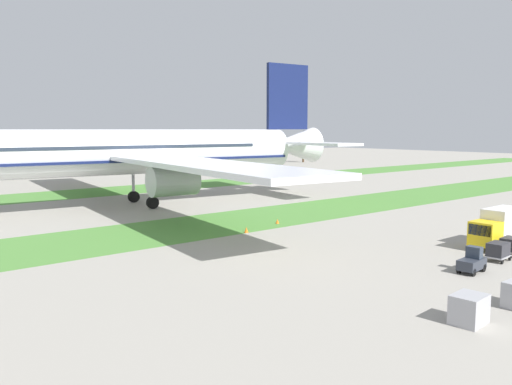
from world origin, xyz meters
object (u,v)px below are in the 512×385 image
object	(u,v)px
cargo_dolly_lead	(498,250)
ground_crew_loader	(505,222)
uld_container_0	(469,309)
taxiway_marker_1	(246,230)
airliner	(127,152)
cargo_dolly_second	(511,245)
taxiway_marker_0	(277,221)
catering_truck	(498,226)
baggage_tug	(472,262)

from	to	relation	value
cargo_dolly_lead	ground_crew_loader	bearing A→B (deg)	-71.84
uld_container_0	taxiway_marker_1	bearing A→B (deg)	77.24
airliner	cargo_dolly_second	bearing A→B (deg)	-158.06
ground_crew_loader	taxiway_marker_0	bearing A→B (deg)	-152.24
ground_crew_loader	uld_container_0	world-z (taller)	ground_crew_loader
airliner	cargo_dolly_lead	size ratio (longest dim) A/B	35.29
catering_truck	taxiway_marker_0	distance (m)	23.51
cargo_dolly_lead	taxiway_marker_1	world-z (taller)	cargo_dolly_lead
airliner	ground_crew_loader	size ratio (longest dim) A/B	47.11
catering_truck	ground_crew_loader	size ratio (longest dim) A/B	4.01
airliner	taxiway_marker_1	bearing A→B (deg)	-170.33
airliner	catering_truck	xyz separation A→B (m)	(15.29, -45.53, -5.80)
taxiway_marker_1	cargo_dolly_lead	bearing A→B (deg)	-68.71
cargo_dolly_lead	uld_container_0	size ratio (longest dim) A/B	1.16
ground_crew_loader	taxiway_marker_1	world-z (taller)	ground_crew_loader
catering_truck	uld_container_0	bearing A→B (deg)	111.65
ground_crew_loader	taxiway_marker_1	bearing A→B (deg)	-140.01
cargo_dolly_lead	cargo_dolly_second	distance (m)	2.90
baggage_tug	catering_truck	xyz separation A→B (m)	(10.12, 2.95, 1.14)
airliner	ground_crew_loader	xyz separation A→B (m)	(23.74, -42.23, -6.80)
ground_crew_loader	uld_container_0	size ratio (longest dim) A/B	0.87
ground_crew_loader	airliner	bearing A→B (deg)	-163.69
baggage_tug	catering_truck	size ratio (longest dim) A/B	0.39
cargo_dolly_second	taxiway_marker_1	distance (m)	25.31
airliner	catering_truck	size ratio (longest dim) A/B	11.75
airliner	taxiway_marker_1	distance (m)	26.47
airliner	cargo_dolly_lead	xyz separation A→B (m)	(10.18, -48.04, -6.83)
airliner	catering_truck	bearing A→B (deg)	-154.79
taxiway_marker_0	cargo_dolly_lead	bearing A→B (deg)	-83.80
cargo_dolly_second	catering_truck	world-z (taller)	catering_truck
taxiway_marker_1	ground_crew_loader	bearing A→B (deg)	-36.98
uld_container_0	taxiway_marker_1	world-z (taller)	uld_container_0
cargo_dolly_lead	cargo_dolly_second	size ratio (longest dim) A/B	1.00
cargo_dolly_lead	ground_crew_loader	world-z (taller)	ground_crew_loader
baggage_tug	cargo_dolly_second	xyz separation A→B (m)	(7.89, 0.69, 0.10)
cargo_dolly_lead	catering_truck	world-z (taller)	catering_truck
taxiway_marker_0	airliner	bearing A→B (deg)	107.76
catering_truck	taxiway_marker_1	world-z (taller)	catering_truck
airliner	uld_container_0	world-z (taller)	airliner
baggage_tug	ground_crew_loader	xyz separation A→B (m)	(18.57, 6.25, 0.13)
baggage_tug	taxiway_marker_0	xyz separation A→B (m)	(2.33, 25.07, -0.56)
cargo_dolly_lead	catering_truck	size ratio (longest dim) A/B	0.33
baggage_tug	taxiway_marker_1	world-z (taller)	baggage_tug
airliner	cargo_dolly_lead	bearing A→B (deg)	-161.39
airliner	uld_container_0	xyz separation A→B (m)	(-5.10, -53.83, -6.91)
cargo_dolly_second	taxiway_marker_1	world-z (taller)	cargo_dolly_second
ground_crew_loader	taxiway_marker_1	size ratio (longest dim) A/B	2.87
taxiway_marker_0	taxiway_marker_1	size ratio (longest dim) A/B	0.85
cargo_dolly_second	catering_truck	xyz separation A→B (m)	(2.22, 2.25, 1.03)
baggage_tug	catering_truck	distance (m)	10.60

